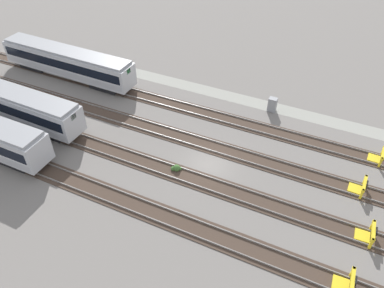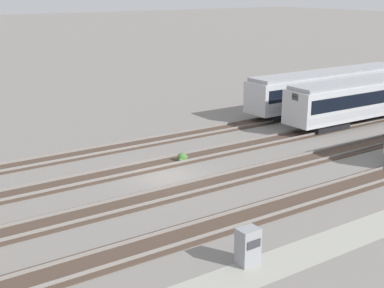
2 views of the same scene
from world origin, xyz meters
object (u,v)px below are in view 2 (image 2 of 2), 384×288
electrical_cabinet (248,246)px  subway_car_back_row_leftmost (328,88)px  weed_clump (182,158)px  subway_car_front_row_rightmost (372,97)px

electrical_cabinet → subway_car_back_row_leftmost: bearing=36.1°
electrical_cabinet → weed_clump: electrical_cabinet is taller
weed_clump → subway_car_front_row_rightmost: bearing=0.9°
subway_car_front_row_rightmost → electrical_cabinet: subway_car_front_row_rightmost is taller
subway_car_back_row_leftmost → electrical_cabinet: bearing=-143.9°
subway_car_back_row_leftmost → electrical_cabinet: (-24.78, -18.05, -1.24)m
subway_car_front_row_rightmost → electrical_cabinet: (-24.78, -13.19, -1.24)m
subway_car_back_row_leftmost → electrical_cabinet: 30.68m
subway_car_front_row_rightmost → electrical_cabinet: size_ratio=11.28×
electrical_cabinet → weed_clump: size_ratio=1.74×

